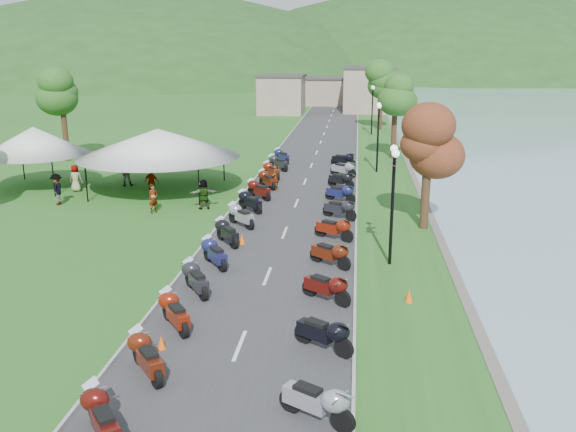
{
  "coord_description": "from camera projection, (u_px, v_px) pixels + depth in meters",
  "views": [
    {
      "loc": [
        3.41,
        -6.9,
        9.0
      ],
      "look_at": [
        0.33,
        20.54,
        1.3
      ],
      "focal_mm": 38.0,
      "sensor_mm": 36.0,
      "label": 1
    }
  ],
  "objects": [
    {
      "name": "far_building",
      "position": [
        321.0,
        92.0,
        90.3
      ],
      "size": [
        18.0,
        16.0,
        5.0
      ],
      "primitive_type": "cube",
      "color": "gray",
      "rests_on": "ground"
    },
    {
      "name": "moto_row_left",
      "position": [
        222.0,
        243.0,
        27.13
      ],
      "size": [
        2.6,
        47.08,
        1.1
      ],
      "primitive_type": null,
      "color": "#331411",
      "rests_on": "ground"
    },
    {
      "name": "traffic_cone_near",
      "position": [
        161.0,
        343.0,
        18.7
      ],
      "size": [
        0.29,
        0.29,
        0.45
      ],
      "primitive_type": "cone",
      "color": "#F2590C",
      "rests_on": "ground"
    },
    {
      "name": "pedestrian_b",
      "position": [
        127.0,
        186.0,
        40.82
      ],
      "size": [
        1.02,
        0.66,
        1.96
      ],
      "primitive_type": "imported",
      "rotation": [
        0.0,
        0.0,
        3.29
      ],
      "color": "slate",
      "rests_on": "ground"
    },
    {
      "name": "hills_backdrop",
      "position": [
        348.0,
        75.0,
        200.84
      ],
      "size": [
        360.0,
        120.0,
        76.0
      ],
      "primitive_type": null,
      "color": "#285621",
      "rests_on": "ground"
    },
    {
      "name": "tree_lakeside",
      "position": [
        428.0,
        160.0,
        30.3
      ],
      "size": [
        2.55,
        2.55,
        7.09
      ],
      "primitive_type": null,
      "color": "#357025",
      "rests_on": "ground"
    },
    {
      "name": "vendor_tent_main",
      "position": [
        159.0,
        160.0,
        38.93
      ],
      "size": [
        6.86,
        6.86,
        4.0
      ],
      "primitive_type": null,
      "color": "white",
      "rests_on": "ground"
    },
    {
      "name": "moto_row_right",
      "position": [
        335.0,
        229.0,
        29.28
      ],
      "size": [
        2.6,
        39.68,
        1.1
      ],
      "primitive_type": null,
      "color": "#331411",
      "rests_on": "ground"
    },
    {
      "name": "pedestrian_a",
      "position": [
        154.0,
        213.0,
        34.15
      ],
      "size": [
        0.71,
        0.75,
        1.67
      ],
      "primitive_type": "imported",
      "rotation": [
        0.0,
        0.0,
        0.97
      ],
      "color": "slate",
      "rests_on": "ground"
    },
    {
      "name": "pedestrian_c",
      "position": [
        58.0,
        205.0,
        35.93
      ],
      "size": [
        1.1,
        1.26,
        1.85
      ],
      "primitive_type": "imported",
      "rotation": [
        0.0,
        0.0,
        5.33
      ],
      "color": "slate",
      "rests_on": "ground"
    },
    {
      "name": "road",
      "position": [
        311.0,
        165.0,
        47.68
      ],
      "size": [
        7.0,
        120.0,
        0.02
      ],
      "primitive_type": "cube",
      "color": "#39393B",
      "rests_on": "ground"
    },
    {
      "name": "vendor_tent_side",
      "position": [
        36.0,
        158.0,
        39.79
      ],
      "size": [
        4.53,
        4.53,
        4.0
      ],
      "primitive_type": null,
      "color": "white",
      "rests_on": "ground"
    }
  ]
}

